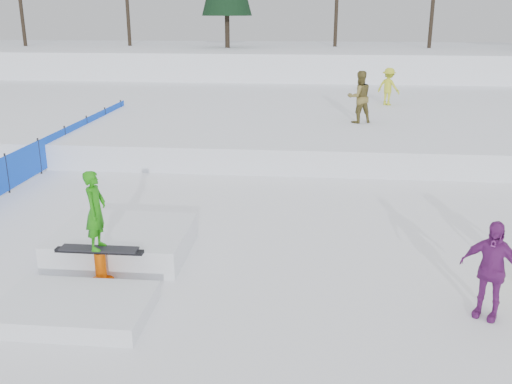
# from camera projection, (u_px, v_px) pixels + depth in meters

# --- Properties ---
(ground) EXTENTS (120.00, 120.00, 0.00)m
(ground) POSITION_uv_depth(u_px,v_px,m) (218.00, 282.00, 10.40)
(ground) COLOR white
(snow_berm) EXTENTS (60.00, 14.00, 2.40)m
(snow_berm) POSITION_uv_depth(u_px,v_px,m) (290.00, 65.00, 38.48)
(snow_berm) COLOR white
(snow_berm) RESTS_ON ground
(snow_midrise) EXTENTS (50.00, 18.00, 0.80)m
(snow_midrise) POSITION_uv_depth(u_px,v_px,m) (276.00, 112.00, 25.45)
(snow_midrise) COLOR white
(snow_midrise) RESTS_ON ground
(safety_fence) EXTENTS (0.05, 16.00, 1.10)m
(safety_fence) POSITION_uv_depth(u_px,v_px,m) (39.00, 156.00, 17.11)
(safety_fence) COLOR blue
(safety_fence) RESTS_ON ground
(walker_olive) EXTENTS (1.10, 0.98, 1.87)m
(walker_olive) POSITION_uv_depth(u_px,v_px,m) (359.00, 97.00, 20.60)
(walker_olive) COLOR brown
(walker_olive) RESTS_ON snow_midrise
(walker_ygreen) EXTENTS (1.17, 1.08, 1.59)m
(walker_ygreen) POSITION_uv_depth(u_px,v_px,m) (389.00, 87.00, 24.52)
(walker_ygreen) COLOR gold
(walker_ygreen) RESTS_ON snow_midrise
(spectator_purple) EXTENTS (1.03, 0.85, 1.65)m
(spectator_purple) POSITION_uv_depth(u_px,v_px,m) (491.00, 270.00, 8.99)
(spectator_purple) COLOR #732274
(spectator_purple) RESTS_ON ground
(jib_rail_feature) EXTENTS (2.60, 4.40, 2.11)m
(jib_rail_feature) POSITION_uv_depth(u_px,v_px,m) (112.00, 255.00, 10.81)
(jib_rail_feature) COLOR white
(jib_rail_feature) RESTS_ON ground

